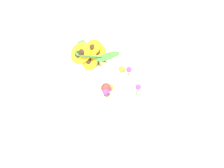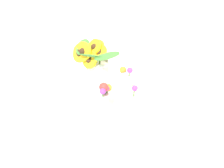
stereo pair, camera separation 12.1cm
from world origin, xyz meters
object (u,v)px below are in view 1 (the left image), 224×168
Objects in this scene: serving_tray at (112,104)px; vase_small_back at (127,86)px; vase_bulb_right at (134,102)px; mason_jar_sunflowers at (95,73)px; vase_small_center at (105,97)px.

serving_tray is 0.11m from vase_small_back.
vase_bulb_right is at bearing -43.99° from vase_small_back.
vase_bulb_right is at bearing -1.87° from mason_jar_sunflowers.
mason_jar_sunflowers reaches higher than vase_small_back.
vase_bulb_right is at bearing 29.17° from vase_small_center.
serving_tray is at bearing 8.09° from mason_jar_sunflowers.
vase_small_back is at bearing 79.97° from vase_small_center.
vase_small_back is (0.13, 0.08, -0.07)m from mason_jar_sunflowers.
mason_jar_sunflowers is at bearing 146.99° from vase_small_center.
serving_tray is 0.15m from vase_bulb_right.
serving_tray is 2.83× the size of vase_small_back.
vase_small_back reaches higher than vase_small_center.
mason_jar_sunflowers is at bearing -150.22° from vase_small_back.
mason_jar_sunflowers is 1.76× the size of vase_small_back.
mason_jar_sunflowers is 0.23m from vase_bulb_right.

